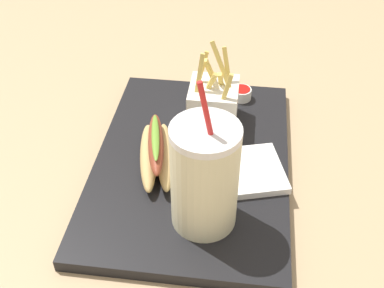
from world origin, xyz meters
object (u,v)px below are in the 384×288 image
Objects in this scene: hot_dog_1 at (156,152)px; soda_cup at (205,177)px; ketchup_cup_1 at (241,93)px; napkin_stack at (249,171)px; fries_basket at (213,103)px.

soda_cup is at bearing 39.61° from hot_dog_1.
napkin_stack is (0.20, 0.02, -0.01)m from ketchup_cup_1.
soda_cup is 0.14m from napkin_stack.
napkin_stack is at bearing 148.82° from soda_cup.
fries_basket is at bearing -151.30° from napkin_stack.
fries_basket is 0.09m from ketchup_cup_1.
soda_cup reaches higher than hot_dog_1.
hot_dog_1 is 0.23m from ketchup_cup_1.
soda_cup reaches higher than napkin_stack.
napkin_stack is (0.00, 0.15, -0.02)m from hot_dog_1.
soda_cup is at bearing 2.19° from fries_basket.
hot_dog_1 is 1.55× the size of napkin_stack.
fries_basket is at bearing -177.81° from soda_cup.
soda_cup is 0.31m from ketchup_cup_1.
fries_basket is 0.15m from napkin_stack.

